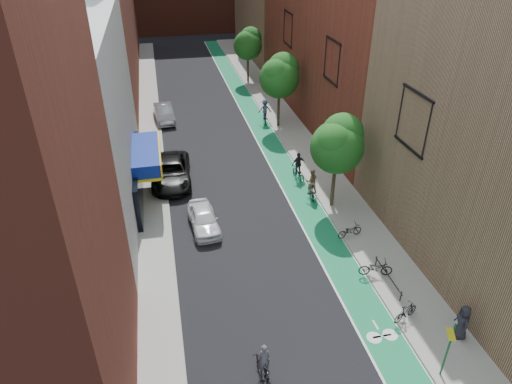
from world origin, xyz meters
TOP-DOWN VIEW (x-y plane):
  - ground at (0.00, 0.00)m, footprint 160.00×160.00m
  - bike_lane at (4.00, 26.00)m, footprint 2.00×68.00m
  - sidewalk_left at (-6.00, 26.00)m, footprint 2.00×68.00m
  - sidewalk_right at (6.50, 26.00)m, footprint 3.00×68.00m
  - building_left_white at (-11.00, 14.00)m, footprint 8.00×20.00m
  - tree_near at (5.65, 10.02)m, footprint 3.40×3.36m
  - tree_mid at (5.65, 24.02)m, footprint 3.55×3.53m
  - tree_far at (5.65, 38.02)m, footprint 3.30×3.25m
  - sign_pole at (5.38, -3.50)m, footprint 0.13×0.71m
  - parked_car_white at (-3.00, 9.36)m, footprint 1.88×4.12m
  - parked_car_black at (-4.60, 15.70)m, footprint 3.04×6.07m
  - parked_car_silver at (-4.60, 27.78)m, footprint 1.98×4.74m
  - cyclist_lead at (-1.84, -2.00)m, footprint 0.88×1.96m
  - cyclist_lane_near at (4.65, 11.48)m, footprint 0.93×1.88m
  - cyclist_lane_mid at (4.54, 14.16)m, footprint 1.08×1.85m
  - cyclist_lane_far at (4.65, 25.31)m, footprint 1.31×1.86m
  - parked_bike_near at (5.40, 2.87)m, footprint 1.90×1.02m
  - parked_bike_mid at (5.43, -0.35)m, footprint 1.56×0.93m
  - parked_bike_far at (5.40, 6.41)m, footprint 1.69×0.85m
  - pedestrian at (7.33, -1.84)m, footprint 0.69×0.95m

SIDE VIEW (x-z plane):
  - ground at x=0.00m, z-range 0.00..0.00m
  - bike_lane at x=4.00m, z-range 0.00..0.01m
  - sidewalk_left at x=-6.00m, z-range 0.00..0.15m
  - sidewalk_right at x=6.50m, z-range 0.00..0.15m
  - parked_bike_far at x=5.40m, z-range 0.15..1.00m
  - parked_bike_mid at x=5.43m, z-range 0.15..1.06m
  - parked_bike_near at x=5.40m, z-range 0.15..1.10m
  - cyclist_lead at x=-1.84m, z-range -0.32..1.58m
  - parked_car_white at x=-3.00m, z-range 0.00..1.37m
  - parked_car_silver at x=-4.60m, z-range 0.00..1.52m
  - cyclist_lane_mid at x=4.54m, z-range -0.26..1.83m
  - parked_car_black at x=-4.60m, z-range 0.00..1.65m
  - cyclist_lane_near at x=4.65m, z-range -0.17..1.96m
  - cyclist_lane_far at x=4.65m, z-range -0.11..2.12m
  - pedestrian at x=7.33m, z-range 0.15..1.94m
  - sign_pole at x=5.38m, z-range 0.34..3.34m
  - tree_far at x=5.65m, z-range 1.40..7.60m
  - tree_near at x=5.65m, z-range 1.45..7.87m
  - tree_mid at x=5.65m, z-range 1.52..8.26m
  - building_left_white at x=-11.00m, z-range 0.00..12.00m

